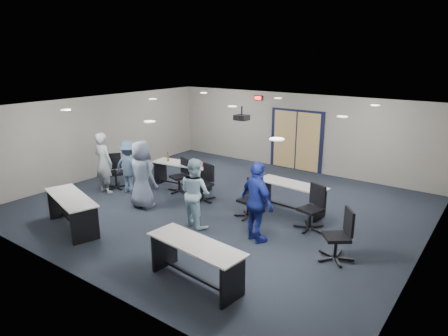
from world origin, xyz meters
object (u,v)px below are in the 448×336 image
Objects in this scene: table_front_left at (72,207)px; table_front_right at (196,256)px; chair_loose_left at (115,172)px; chair_back_a at (179,176)px; chair_loose_right at (337,235)px; person_back at (129,167)px; person_lightblue at (195,193)px; person_navy at (257,202)px; chair_back_b at (203,183)px; person_gray at (104,163)px; table_back_left at (182,171)px; chair_back_c at (248,199)px; table_back_right at (291,192)px; chair_back_d at (311,208)px; person_plaid at (142,175)px.

table_front_left is 3.88m from table_front_right.
chair_back_a is at bearing -31.50° from chair_loose_left.
person_back is (-6.52, 0.33, 0.24)m from chair_loose_right.
person_back reaches higher than chair_loose_right.
person_navy is (1.64, 0.14, 0.08)m from person_lightblue.
table_front_left is 6.03m from chair_loose_right.
table_front_right is 1.92× the size of chair_loose_left.
chair_loose_left reaches higher than chair_back_a.
chair_back_b is (1.06, -0.18, 0.02)m from chair_back_a.
person_gray is at bearing 22.15° from person_navy.
table_front_left is at bearing -98.50° from table_back_left.
person_back is (-3.91, -0.46, 0.30)m from chair_back_c.
chair_loose_left is (-1.82, -0.89, 0.02)m from chair_back_a.
table_back_left is 3.62m from table_back_right.
person_plaid is (-4.27, -1.32, 0.38)m from chair_back_d.
person_gray reaches higher than chair_loose_right.
person_plaid is 3.57m from person_navy.
person_navy is (-0.01, 2.10, 0.37)m from table_front_right.
chair_back_d is 0.64× the size of person_lightblue.
person_back is at bearing -25.93° from person_plaid.
chair_back_c is at bearing -154.38° from chair_back_d.
chair_back_d is 0.59× the size of person_plaid.
table_front_left is 2.07× the size of chair_back_a.
person_gray reaches higher than chair_back_c.
person_plaid is 1.36m from person_back.
chair_loose_left reaches higher than table_front_right.
person_gray is 1.16× the size of person_back.
table_front_left is 2.14× the size of chair_back_c.
chair_back_c is at bearing -25.88° from person_navy.
chair_loose_right is at bearing 59.13° from table_front_right.
table_back_left is 2.92m from person_lightblue.
table_front_right is at bearing -83.39° from chair_loose_left.
table_front_left is 4.26m from chair_back_c.
person_lightblue is (-1.45, -2.17, 0.31)m from table_back_right.
chair_back_a is at bearing 102.38° from table_front_left.
chair_back_b is 1.07× the size of chair_back_c.
table_back_left reaches higher than chair_loose_left.
chair_back_d is 0.59× the size of person_gray.
table_back_right is 1.06× the size of person_gray.
chair_back_a is 1.08m from chair_back_b.
table_front_left is 1.15× the size of person_gray.
person_lightblue reaches higher than chair_loose_left.
chair_loose_right is 0.69× the size of person_back.
person_plaid is (1.80, -0.14, 0.00)m from person_gray.
chair_back_c reaches higher than table_back_right.
chair_loose_left reaches higher than chair_back_c.
table_front_right is 1.10× the size of person_plaid.
person_back is at bearing -158.19° from table_back_right.
person_plaid is (1.87, -0.59, 0.39)m from chair_loose_left.
chair_loose_right is at bearing 166.51° from person_back.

